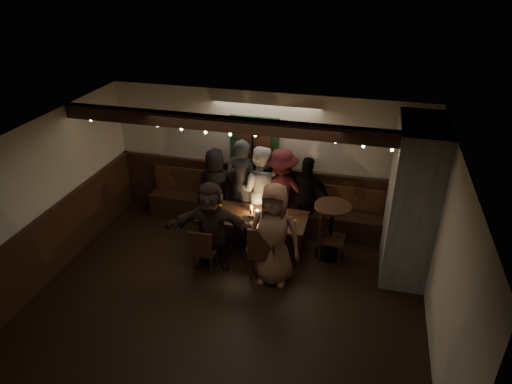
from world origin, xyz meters
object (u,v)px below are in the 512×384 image
(high_top, at_px, (331,224))
(person_e, at_px, (307,196))
(dining_table, at_px, (253,218))
(person_b, at_px, (242,185))
(chair_end, at_px, (327,233))
(person_f, at_px, (211,226))
(chair_near_right, at_px, (263,251))
(person_c, at_px, (259,189))
(person_a, at_px, (216,186))
(person_g, at_px, (274,235))
(person_d, at_px, (281,191))
(chair_near_left, at_px, (203,249))

(high_top, xyz_separation_m, person_e, (-0.53, 0.64, 0.14))
(dining_table, relative_size, person_b, 1.04)
(chair_end, height_order, person_b, person_b)
(chair_end, relative_size, person_f, 0.59)
(dining_table, distance_m, chair_near_right, 0.92)
(person_e, bearing_deg, person_c, 16.50)
(dining_table, xyz_separation_m, person_a, (-0.95, 0.75, 0.15))
(dining_table, relative_size, person_f, 1.20)
(chair_end, relative_size, person_g, 0.53)
(chair_end, xyz_separation_m, person_d, (-0.97, 0.75, 0.31))
(high_top, distance_m, person_c, 1.54)
(chair_near_right, distance_m, person_b, 1.70)
(chair_near_right, bearing_deg, person_e, 74.33)
(chair_near_right, relative_size, person_e, 0.64)
(person_e, bearing_deg, person_b, 16.04)
(dining_table, relative_size, person_d, 1.14)
(chair_near_right, height_order, high_top, high_top)
(dining_table, bearing_deg, person_c, 94.41)
(person_b, bearing_deg, person_f, 95.27)
(chair_near_left, xyz_separation_m, chair_near_right, (1.00, 0.09, 0.09))
(dining_table, relative_size, person_c, 1.10)
(person_g, bearing_deg, chair_near_left, -174.74)
(high_top, relative_size, person_g, 0.58)
(high_top, height_order, person_c, person_c)
(high_top, distance_m, person_d, 1.21)
(person_a, xyz_separation_m, person_g, (1.49, -1.55, 0.11))
(chair_near_left, bearing_deg, person_g, 5.84)
(person_d, bearing_deg, person_c, -3.49)
(person_b, bearing_deg, dining_table, 132.46)
(person_c, bearing_deg, person_f, 64.57)
(chair_near_right, relative_size, high_top, 0.99)
(high_top, bearing_deg, person_b, 163.65)
(high_top, xyz_separation_m, person_g, (-0.82, -0.93, 0.24))
(person_b, xyz_separation_m, person_d, (0.73, 0.10, -0.08))
(chair_near_right, distance_m, high_top, 1.38)
(chair_near_left, bearing_deg, dining_table, 56.33)
(person_a, height_order, person_g, person_g)
(chair_near_left, height_order, person_f, person_f)
(person_b, xyz_separation_m, person_f, (-0.16, -1.33, -0.13))
(person_d, relative_size, person_g, 0.95)
(chair_near_left, distance_m, person_b, 1.64)
(chair_end, bearing_deg, chair_near_right, -138.23)
(person_f, xyz_separation_m, person_g, (1.09, -0.12, 0.09))
(dining_table, distance_m, chair_end, 1.32)
(person_d, relative_size, person_f, 1.05)
(person_d, bearing_deg, person_g, 82.86)
(high_top, distance_m, person_b, 1.84)
(dining_table, bearing_deg, chair_end, 0.10)
(person_d, distance_m, person_f, 1.68)
(person_a, xyz_separation_m, person_f, (0.41, -1.43, 0.02))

